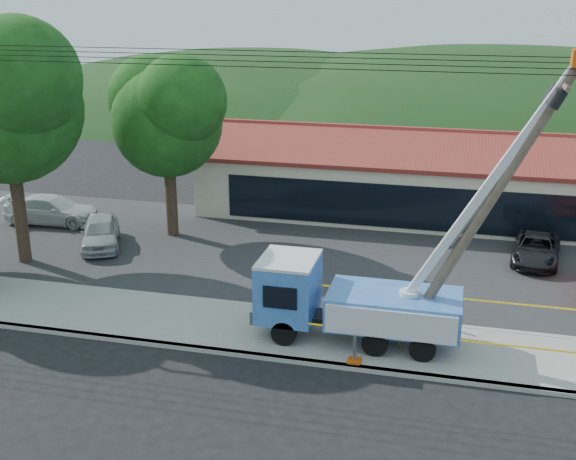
% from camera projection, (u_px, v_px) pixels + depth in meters
% --- Properties ---
extents(ground, '(120.00, 120.00, 0.00)m').
position_uv_depth(ground, '(222.00, 388.00, 22.24)').
color(ground, black).
rests_on(ground, ground).
extents(curb, '(60.00, 0.25, 0.15)m').
position_uv_depth(curb, '(242.00, 354.00, 24.15)').
color(curb, gray).
rests_on(curb, ground).
extents(sidewalk, '(60.00, 4.00, 0.15)m').
position_uv_depth(sidewalk, '(258.00, 329.00, 25.89)').
color(sidewalk, gray).
rests_on(sidewalk, ground).
extents(parking_lot, '(60.00, 12.00, 0.10)m').
position_uv_depth(parking_lot, '(306.00, 254.00, 33.26)').
color(parking_lot, '#28282B').
rests_on(parking_lot, ground).
extents(strip_mall, '(22.50, 8.53, 4.67)m').
position_uv_depth(strip_mall, '(411.00, 178.00, 39.09)').
color(strip_mall, '#C1BA99').
rests_on(strip_mall, ground).
extents(tree_west_near, '(7.56, 6.72, 10.80)m').
position_uv_depth(tree_west_near, '(5.00, 94.00, 29.91)').
color(tree_west_near, '#332316').
rests_on(tree_west_near, ground).
extents(tree_lot, '(6.30, 5.60, 8.94)m').
position_uv_depth(tree_lot, '(167.00, 111.00, 33.79)').
color(tree_lot, '#332316').
rests_on(tree_lot, ground).
extents(hill_west, '(78.40, 56.00, 28.00)m').
position_uv_depth(hill_west, '(256.00, 103.00, 76.22)').
color(hill_west, '#153312').
rests_on(hill_west, ground).
extents(hill_center, '(89.60, 64.00, 32.00)m').
position_uv_depth(hill_center, '(501.00, 113.00, 70.52)').
color(hill_center, '#153312').
rests_on(hill_center, ground).
extents(utility_truck, '(10.01, 3.73, 9.92)m').
position_uv_depth(utility_truck, '(353.00, 297.00, 24.61)').
color(utility_truck, black).
rests_on(utility_truck, ground).
extents(leaning_pole, '(5.01, 1.97, 9.83)m').
position_uv_depth(leaning_pole, '(491.00, 199.00, 22.42)').
color(leaning_pole, '#4C4231').
rests_on(leaning_pole, ground).
extents(caution_tape, '(10.03, 3.37, 0.97)m').
position_uv_depth(caution_tape, '(439.00, 321.00, 24.71)').
color(caution_tape, '#CF510B').
rests_on(caution_tape, ground).
extents(car_silver, '(3.27, 4.50, 1.42)m').
position_uv_depth(car_silver, '(102.00, 248.00, 34.11)').
color(car_silver, '#AAACB1').
rests_on(car_silver, ground).
extents(car_white, '(5.08, 2.36, 1.44)m').
position_uv_depth(car_white, '(54.00, 225.00, 37.47)').
color(car_white, silver).
rests_on(car_white, ground).
extents(car_dark, '(2.47, 4.44, 1.18)m').
position_uv_depth(car_dark, '(535.00, 263.00, 32.27)').
color(car_dark, black).
rests_on(car_dark, ground).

